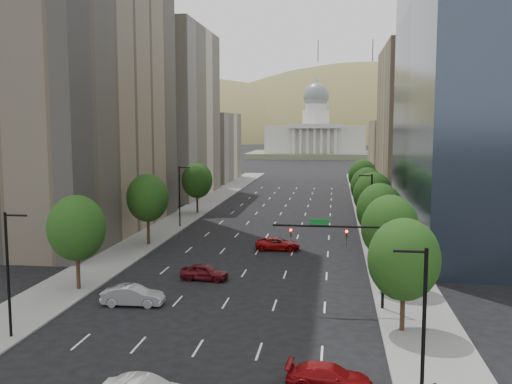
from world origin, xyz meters
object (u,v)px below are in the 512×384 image
at_px(car_silver, 133,295).
at_px(car_maroon, 205,272).
at_px(car_red_near, 329,377).
at_px(capitol, 316,139).
at_px(traffic_signal, 353,247).
at_px(car_red_far, 278,244).

bearing_deg(car_silver, car_maroon, -29.05).
bearing_deg(car_red_near, capitol, 7.51).
relative_size(traffic_signal, car_red_near, 1.85).
bearing_deg(car_silver, traffic_signal, -88.03).
distance_m(traffic_signal, car_maroon, 16.15).
xyz_separation_m(traffic_signal, capitol, (-10.53, 219.71, 3.40)).
xyz_separation_m(capitol, car_red_near, (8.85, -234.59, -7.86)).
bearing_deg(capitol, car_red_far, -89.34).
distance_m(car_silver, car_red_far, 25.10).
height_order(traffic_signal, car_red_near, traffic_signal).
distance_m(capitol, car_red_far, 198.41).
height_order(capitol, car_silver, capitol).
bearing_deg(traffic_signal, car_silver, -174.83).
bearing_deg(car_red_far, car_red_near, -173.77).
bearing_deg(car_red_near, car_maroon, 34.66).
relative_size(capitol, car_red_near, 12.18).
distance_m(traffic_signal, car_red_far, 23.41).
bearing_deg(traffic_signal, car_red_near, -96.43).
relative_size(car_red_near, car_red_far, 0.91).
height_order(car_silver, car_red_far, car_silver).
height_order(capitol, car_maroon, capitol).
distance_m(traffic_signal, car_silver, 18.65).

